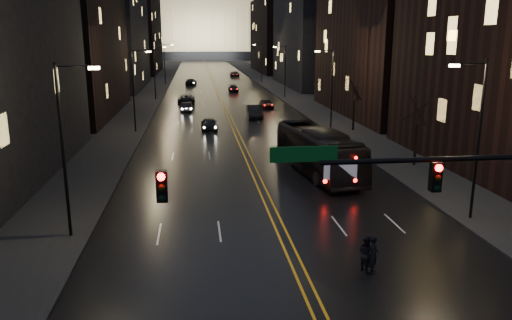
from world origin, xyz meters
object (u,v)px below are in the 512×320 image
object	(u,v)px
oncoming_car_b	(187,107)
receding_car_a	(254,112)
traffic_signal	(501,189)
oncoming_car_a	(209,124)
bus	(318,151)
pedestrian_b	(366,254)
pedestrian_a	(373,254)

from	to	relation	value
oncoming_car_b	receding_car_a	bearing A→B (deg)	145.16
traffic_signal	oncoming_car_a	xyz separation A→B (m)	(-8.82, 40.55, -4.36)
bus	pedestrian_b	bearing A→B (deg)	-103.56
oncoming_car_b	bus	bearing A→B (deg)	110.19
traffic_signal	receding_car_a	bearing A→B (deg)	93.20
oncoming_car_b	pedestrian_a	world-z (taller)	pedestrian_a
traffic_signal	oncoming_car_b	distance (m)	56.98
traffic_signal	receding_car_a	distance (m)	48.94
oncoming_car_a	bus	bearing A→B (deg)	110.44
oncoming_car_b	pedestrian_b	bearing A→B (deg)	102.92
bus	oncoming_car_b	xyz separation A→B (m)	(-10.41, 34.57, -1.04)
bus	pedestrian_b	size ratio (longest dim) A/B	7.34
traffic_signal	pedestrian_b	xyz separation A→B (m)	(-2.97, 4.51, -4.26)
bus	pedestrian_b	distance (m)	16.67
traffic_signal	receding_car_a	xyz separation A→B (m)	(-2.72, 48.68, -4.24)
oncoming_car_a	traffic_signal	bearing A→B (deg)	101.13
bus	receding_car_a	xyz separation A→B (m)	(-1.61, 27.63, -0.86)
oncoming_car_b	receding_car_a	xyz separation A→B (m)	(8.80, -6.94, 0.18)
pedestrian_b	traffic_signal	bearing A→B (deg)	-165.64
traffic_signal	pedestrian_b	bearing A→B (deg)	123.38
bus	oncoming_car_a	world-z (taller)	bus
receding_car_a	pedestrian_a	xyz separation A→B (m)	(-0.01, -44.40, 0.03)
bus	oncoming_car_a	bearing A→B (deg)	104.44
oncoming_car_a	pedestrian_b	xyz separation A→B (m)	(5.85, -36.04, 0.10)
traffic_signal	oncoming_car_b	size ratio (longest dim) A/B	4.20
oncoming_car_b	pedestrian_b	xyz separation A→B (m)	(8.55, -51.12, 0.16)
traffic_signal	bus	world-z (taller)	traffic_signal
oncoming_car_b	oncoming_car_a	bearing A→B (deg)	103.59
oncoming_car_a	oncoming_car_b	world-z (taller)	oncoming_car_a
oncoming_car_a	receding_car_a	xyz separation A→B (m)	(6.10, 8.13, 0.12)
traffic_signal	pedestrian_b	size ratio (longest dim) A/B	10.28
traffic_signal	pedestrian_a	world-z (taller)	traffic_signal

